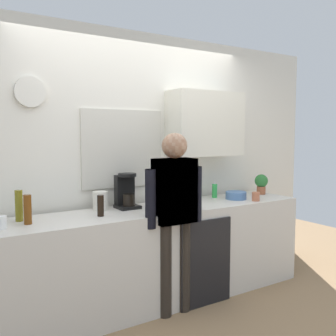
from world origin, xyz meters
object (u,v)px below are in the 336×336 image
object	(u,v)px
cup_white_mug	(1,223)
cup_terracotta_mug	(256,197)
potted_plant	(261,183)
storage_canister	(100,201)
bottle_olive_oil	(19,206)
person_at_sink	(174,208)
person_guest	(174,208)
dish_soap	(215,191)
coffee_maker	(126,192)
bottle_amber_beer	(28,209)
bottle_dark_sauce	(101,206)
mixing_bowl	(236,195)

from	to	relation	value
cup_white_mug	cup_terracotta_mug	distance (m)	2.43
potted_plant	storage_canister	bearing A→B (deg)	175.96
bottle_olive_oil	person_at_sink	distance (m)	1.28
potted_plant	person_guest	bearing A→B (deg)	-165.38
cup_terracotta_mug	dish_soap	xyz separation A→B (m)	(-0.23, 0.39, 0.03)
cup_white_mug	person_at_sink	size ratio (longest dim) A/B	0.06
coffee_maker	potted_plant	world-z (taller)	coffee_maker
bottle_amber_beer	bottle_dark_sauce	bearing A→B (deg)	-3.32
bottle_dark_sauce	cup_white_mug	world-z (taller)	bottle_dark_sauce
dish_soap	mixing_bowl	bearing A→B (deg)	-55.71
coffee_maker	bottle_amber_beer	bearing A→B (deg)	-169.04
cup_white_mug	dish_soap	size ratio (longest dim) A/B	0.53
bottle_amber_beer	potted_plant	size ratio (longest dim) A/B	1.00
cup_white_mug	potted_plant	xyz separation A→B (m)	(2.81, 0.13, 0.08)
storage_canister	mixing_bowl	bearing A→B (deg)	-9.13
bottle_amber_beer	person_guest	xyz separation A→B (m)	(1.16, -0.29, -0.06)
mixing_bowl	person_guest	distance (m)	1.01
bottle_amber_beer	dish_soap	world-z (taller)	bottle_amber_beer
person_at_sink	potted_plant	bearing A→B (deg)	4.42
cup_white_mug	person_at_sink	bearing A→B (deg)	-10.10
bottle_olive_oil	dish_soap	world-z (taller)	bottle_olive_oil
coffee_maker	mixing_bowl	world-z (taller)	coffee_maker
coffee_maker	storage_canister	size ratio (longest dim) A/B	1.94
coffee_maker	potted_plant	bearing A→B (deg)	-3.17
bottle_dark_sauce	person_guest	xyz separation A→B (m)	(0.58, -0.26, -0.04)
storage_canister	person_guest	xyz separation A→B (m)	(0.47, -0.51, -0.03)
storage_canister	cup_terracotta_mug	bearing A→B (deg)	-15.45
mixing_bowl	dish_soap	size ratio (longest dim) A/B	1.22
bottle_dark_sauce	bottle_amber_beer	size ratio (longest dim) A/B	0.78
cup_white_mug	coffee_maker	bearing A→B (deg)	11.44
coffee_maker	person_guest	xyz separation A→B (m)	(0.24, -0.47, -0.09)
storage_canister	bottle_olive_oil	bearing A→B (deg)	-173.65
storage_canister	bottle_amber_beer	bearing A→B (deg)	-162.10
cup_white_mug	potted_plant	distance (m)	2.81
dish_soap	storage_canister	xyz separation A→B (m)	(-1.31, 0.04, 0.01)
cup_terracotta_mug	mixing_bowl	world-z (taller)	cup_terracotta_mug
bottle_dark_sauce	coffee_maker	bearing A→B (deg)	31.85
bottle_olive_oil	storage_canister	xyz separation A→B (m)	(0.72, 0.08, -0.04)
potted_plant	storage_canister	xyz separation A→B (m)	(-1.92, 0.14, -0.05)
cup_white_mug	storage_canister	xyz separation A→B (m)	(0.89, 0.27, 0.04)
potted_plant	dish_soap	xyz separation A→B (m)	(-0.61, 0.10, -0.05)
cup_terracotta_mug	storage_canister	world-z (taller)	storage_canister
storage_canister	person_guest	size ratio (longest dim) A/B	0.11
bottle_olive_oil	cup_white_mug	size ratio (longest dim) A/B	2.63
person_guest	person_at_sink	bearing A→B (deg)	-0.00
cup_terracotta_mug	bottle_olive_oil	bearing A→B (deg)	171.33
bottle_dark_sauce	bottle_amber_beer	world-z (taller)	bottle_amber_beer
bottle_dark_sauce	bottle_amber_beer	bearing A→B (deg)	176.68
bottle_olive_oil	bottle_dark_sauce	world-z (taller)	bottle_olive_oil
mixing_bowl	bottle_dark_sauce	bearing A→B (deg)	-179.12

